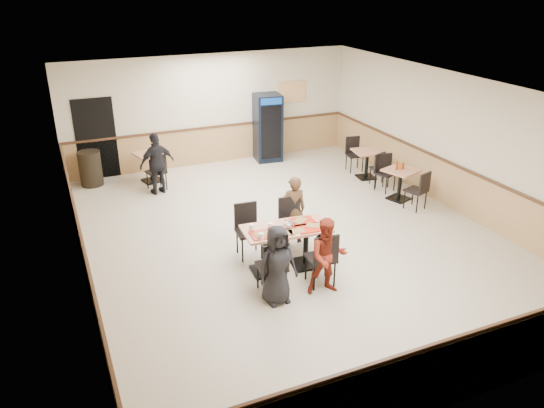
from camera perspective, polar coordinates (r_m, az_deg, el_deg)
name	(u,v)px	position (r m, az deg, el deg)	size (l,w,h in m)	color
ground	(289,236)	(10.87, 1.85, -3.42)	(10.00, 10.00, 0.00)	beige
room_shell	(310,160)	(13.48, 4.11, 4.70)	(10.00, 10.00, 10.00)	silver
main_table	(286,242)	(9.47, 1.52, -4.05)	(1.59, 0.89, 0.82)	black
main_chairs	(283,243)	(9.47, 1.21, -4.24)	(1.50, 1.91, 1.04)	black
diner_woman_left	(277,265)	(8.49, 0.57, -6.56)	(0.66, 0.43, 1.35)	black
diner_woman_right	(328,256)	(8.79, 6.01, -5.62)	(0.65, 0.51, 1.35)	maroon
diner_man_opposite	(293,210)	(10.35, 2.32, -0.64)	(0.51, 0.33, 1.39)	#503722
lone_diner	(157,164)	(12.98, -12.25, 4.26)	(0.88, 0.37, 1.50)	black
tabletop_clutter	(288,228)	(9.29, 1.74, -2.57)	(1.36, 0.70, 0.12)	#B61F0C
side_table_near	(400,180)	(12.76, 13.63, 2.55)	(0.88, 0.88, 0.74)	black
side_table_near_chair_south	(416,189)	(12.33, 15.24, 1.52)	(0.44, 0.44, 0.94)	black
side_table_near_chair_north	(385,173)	(13.21, 12.11, 3.33)	(0.44, 0.44, 0.94)	black
side_table_far	(367,160)	(13.96, 10.18, 4.68)	(0.78, 0.78, 0.74)	black
side_table_far_chair_south	(380,168)	(13.51, 11.53, 3.82)	(0.43, 0.43, 0.93)	black
side_table_far_chair_north	(355,154)	(14.44, 8.91, 5.31)	(0.43, 0.43, 0.93)	black
condiment_caddy	(399,166)	(12.66, 13.53, 4.03)	(0.23, 0.06, 0.20)	#9D2F0B
back_table	(151,163)	(13.86, -12.91, 4.36)	(0.85, 0.85, 0.76)	black
back_table_chair_lone	(156,171)	(13.30, -12.38, 3.48)	(0.44, 0.44, 0.96)	black
pepsi_cooler	(268,128)	(15.02, -0.46, 8.21)	(0.79, 0.79, 1.88)	black
trash_bin	(90,168)	(14.05, -18.94, 3.64)	(0.56, 0.56, 0.88)	black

